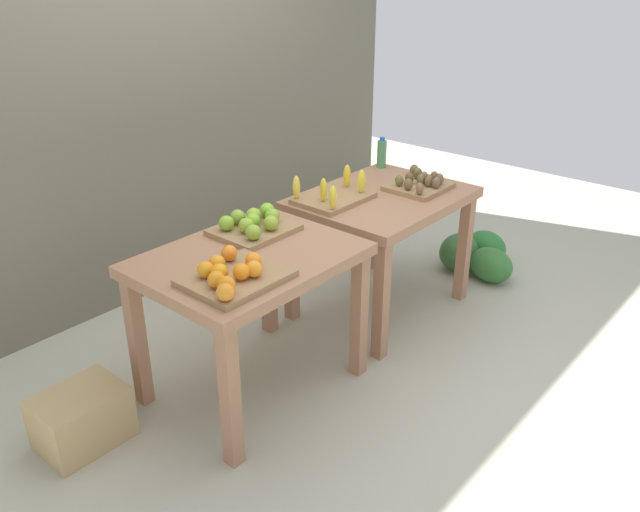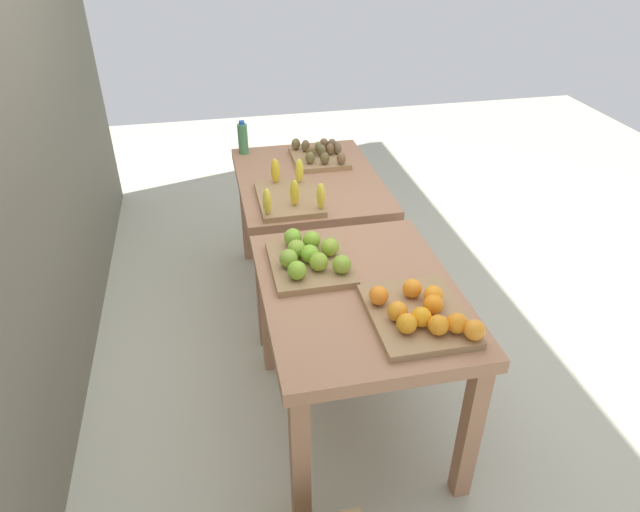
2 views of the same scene
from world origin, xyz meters
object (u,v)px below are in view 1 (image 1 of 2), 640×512
at_px(orange_bin, 233,275).
at_px(water_bottle, 382,153).
at_px(kiwi_bin, 419,184).
at_px(apple_bin, 254,225).
at_px(watermelon_pile, 477,254).
at_px(cardboard_produce_box, 82,418).
at_px(display_table_right, 382,212).
at_px(display_table_left, 249,275).
at_px(banana_crate, 333,195).

bearing_deg(orange_bin, water_bottle, 15.28).
xyz_separation_m(orange_bin, kiwi_bin, (1.60, 0.05, -0.00)).
relative_size(apple_bin, watermelon_pile, 0.69).
height_order(orange_bin, cardboard_produce_box, orange_bin).
relative_size(display_table_right, orange_bin, 2.33).
distance_m(orange_bin, water_bottle, 1.88).
height_order(display_table_left, water_bottle, water_bottle).
bearing_deg(display_table_right, orange_bin, -173.07).
bearing_deg(watermelon_pile, water_bottle, 130.36).
bearing_deg(cardboard_produce_box, banana_crate, -4.97).
xyz_separation_m(display_table_left, orange_bin, (-0.25, -0.17, 0.16)).
distance_m(apple_bin, watermelon_pile, 1.99).
xyz_separation_m(banana_crate, cardboard_produce_box, (-1.67, 0.14, -0.68)).
relative_size(display_table_left, kiwi_bin, 2.84).
bearing_deg(banana_crate, watermelon_pile, -17.65).
bearing_deg(cardboard_produce_box, display_table_right, -8.75).
relative_size(apple_bin, cardboard_produce_box, 1.01).
relative_size(banana_crate, cardboard_produce_box, 1.10).
bearing_deg(orange_bin, display_table_right, 6.93).
bearing_deg(display_table_left, display_table_right, 0.00).
bearing_deg(watermelon_pile, banana_crate, 162.35).
relative_size(display_table_right, watermelon_pile, 1.77).
bearing_deg(display_table_right, banana_crate, 151.27).
xyz_separation_m(display_table_right, kiwi_bin, (0.22, -0.11, 0.15)).
bearing_deg(apple_bin, water_bottle, 6.64).
bearing_deg(kiwi_bin, watermelon_pile, -9.04).
bearing_deg(banana_crate, display_table_left, -169.49).
height_order(apple_bin, kiwi_bin, apple_bin).
distance_m(orange_bin, kiwi_bin, 1.60).
relative_size(apple_bin, water_bottle, 1.94).
distance_m(display_table_left, cardboard_produce_box, 1.03).
bearing_deg(cardboard_produce_box, display_table_left, -19.90).
bearing_deg(water_bottle, banana_crate, -166.56).
bearing_deg(apple_bin, display_table_left, -140.19).
xyz_separation_m(display_table_left, cardboard_produce_box, (-0.83, 0.30, -0.53)).
height_order(display_table_left, banana_crate, banana_crate).
height_order(display_table_right, water_bottle, water_bottle).
height_order(display_table_right, cardboard_produce_box, display_table_right).
bearing_deg(display_table_left, apple_bin, 39.81).
relative_size(water_bottle, watermelon_pile, 0.35).
xyz_separation_m(orange_bin, cardboard_produce_box, (-0.58, 0.47, -0.69)).
bearing_deg(water_bottle, display_table_left, -168.12).
distance_m(water_bottle, watermelon_pile, 1.04).
bearing_deg(watermelon_pile, display_table_right, 166.18).
bearing_deg(banana_crate, kiwi_bin, -27.97).
bearing_deg(watermelon_pile, cardboard_produce_box, 169.62).
height_order(display_table_right, watermelon_pile, display_table_right).
height_order(apple_bin, water_bottle, water_bottle).
height_order(kiwi_bin, water_bottle, water_bottle).
bearing_deg(watermelon_pile, display_table_left, 173.73).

